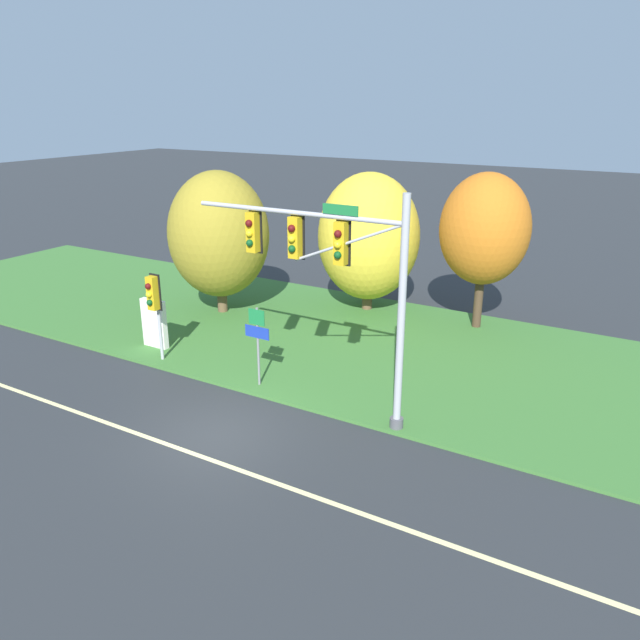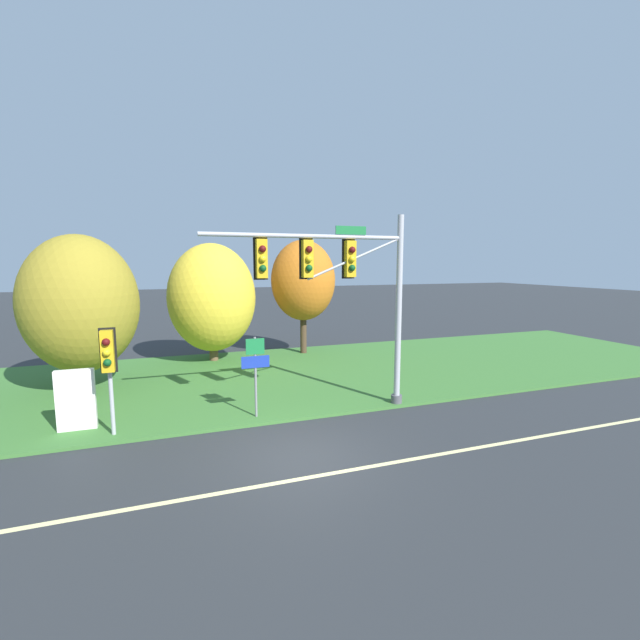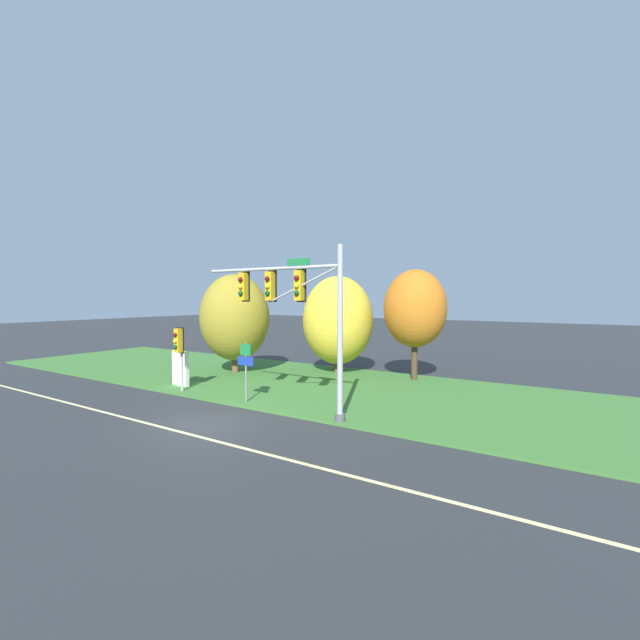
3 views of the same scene
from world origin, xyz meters
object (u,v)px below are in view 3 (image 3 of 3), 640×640
at_px(pedestrian_signal_near_kerb, 179,345).
at_px(tree_nearest_road, 235,317).
at_px(tree_behind_signpost, 415,309).
at_px(route_sign_post, 246,363).
at_px(traffic_signal_mast, 294,303).
at_px(tree_left_of_mast, 338,320).
at_px(info_kiosk, 181,368).

distance_m(pedestrian_signal_near_kerb, tree_nearest_road, 5.98).
relative_size(pedestrian_signal_near_kerb, tree_behind_signpost, 0.51).
bearing_deg(route_sign_post, tree_nearest_road, 137.44).
distance_m(traffic_signal_mast, tree_left_of_mast, 10.12).
bearing_deg(traffic_signal_mast, info_kiosk, 172.63).
bearing_deg(tree_nearest_road, route_sign_post, -42.56).
relative_size(tree_nearest_road, tree_left_of_mast, 1.02).
height_order(tree_left_of_mast, info_kiosk, tree_left_of_mast).
height_order(traffic_signal_mast, tree_nearest_road, traffic_signal_mast).
bearing_deg(tree_nearest_road, tree_left_of_mast, 33.68).
bearing_deg(tree_behind_signpost, route_sign_post, -116.24).
height_order(pedestrian_signal_near_kerb, route_sign_post, pedestrian_signal_near_kerb).
distance_m(traffic_signal_mast, route_sign_post, 4.11).
xyz_separation_m(tree_behind_signpost, info_kiosk, (-10.04, -8.54, -3.19)).
distance_m(pedestrian_signal_near_kerb, tree_left_of_mast, 10.13).
relative_size(traffic_signal_mast, info_kiosk, 3.73).
distance_m(pedestrian_signal_near_kerb, tree_behind_signpost, 13.17).
height_order(pedestrian_signal_near_kerb, tree_behind_signpost, tree_behind_signpost).
xyz_separation_m(pedestrian_signal_near_kerb, tree_nearest_road, (-1.58, 5.66, 1.12)).
xyz_separation_m(pedestrian_signal_near_kerb, info_kiosk, (-1.10, 0.97, -1.45)).
distance_m(pedestrian_signal_near_kerb, route_sign_post, 4.41).
bearing_deg(tree_behind_signpost, tree_left_of_mast, -177.70).
height_order(pedestrian_signal_near_kerb, info_kiosk, pedestrian_signal_near_kerb).
bearing_deg(tree_nearest_road, info_kiosk, -84.07).
distance_m(tree_nearest_road, tree_left_of_mast, 6.58).
bearing_deg(pedestrian_signal_near_kerb, tree_left_of_mast, 67.30).
bearing_deg(info_kiosk, route_sign_post, -8.03).
height_order(traffic_signal_mast, pedestrian_signal_near_kerb, traffic_signal_mast).
bearing_deg(tree_behind_signpost, tree_nearest_road, -159.91).
xyz_separation_m(route_sign_post, info_kiosk, (-5.46, 0.77, -0.84)).
xyz_separation_m(traffic_signal_mast, tree_left_of_mast, (-3.47, 9.43, -1.24)).
xyz_separation_m(tree_nearest_road, tree_behind_signpost, (10.53, 3.85, 0.63)).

